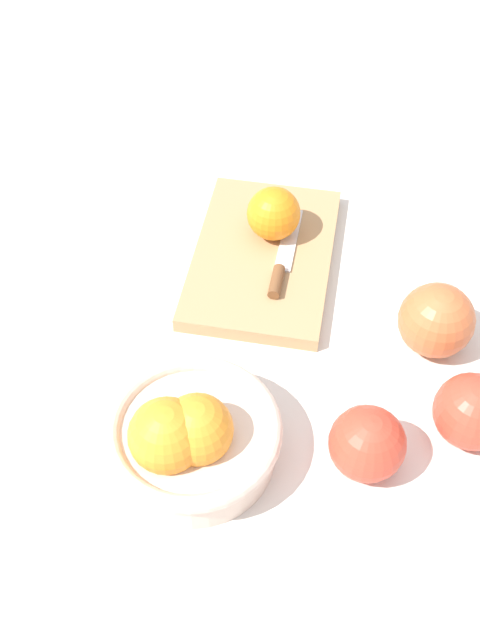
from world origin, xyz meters
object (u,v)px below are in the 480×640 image
bowl (190,436)px  knife (283,263)px  apple_front_left (436,320)px  apple_front_left_2 (472,411)px  apple_front_left_3 (367,444)px  cutting_board (263,257)px  orange_on_board (270,214)px

bowl → knife: (0.25, -0.11, -0.02)m
apple_front_left → apple_front_left_2: (-0.12, -0.01, -0.00)m
apple_front_left_3 → apple_front_left: bearing=-32.1°
bowl → apple_front_left: 0.30m
apple_front_left_3 → cutting_board: bearing=17.5°
cutting_board → knife: (-0.02, -0.02, 0.01)m
knife → apple_front_left: size_ratio=1.86×
bowl → cutting_board: size_ratio=0.68×
cutting_board → apple_front_left: bearing=-125.9°
bowl → knife: size_ratio=1.13×
apple_front_left → apple_front_left_2: apple_front_left is taller
cutting_board → orange_on_board: 0.05m
orange_on_board → knife: bearing=-165.9°
orange_on_board → apple_front_left: 0.24m
apple_front_left → apple_front_left_2: size_ratio=1.07×
bowl → orange_on_board: 0.32m
cutting_board → apple_front_left: (-0.13, -0.18, 0.03)m
apple_front_left → apple_front_left_3: 0.18m
bowl → orange_on_board: bowl is taller
apple_front_left → bowl: bearing=117.8°
cutting_board → knife: 0.04m
cutting_board → apple_front_left_3: apple_front_left_3 is taller
knife → apple_front_left_3: size_ratio=2.05×
bowl → orange_on_board: size_ratio=2.67×
orange_on_board → apple_front_left_3: orange_on_board is taller
bowl → knife: bearing=-23.1°
bowl → apple_front_left_2: bearing=-85.2°
apple_front_left_2 → apple_front_left_3: 0.11m
knife → apple_front_left_2: size_ratio=1.98×
knife → apple_front_left: bearing=-124.1°
orange_on_board → apple_front_left: bearing=-133.4°
knife → apple_front_left_2: bearing=-142.1°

